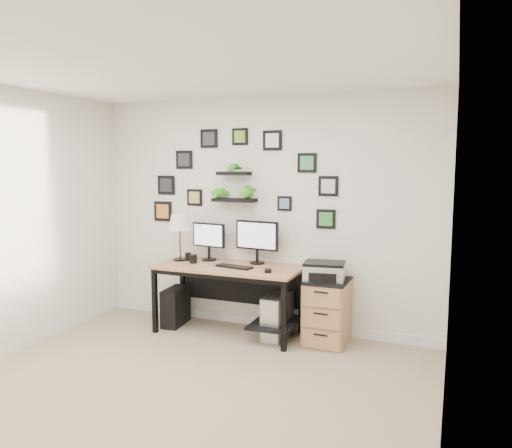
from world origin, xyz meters
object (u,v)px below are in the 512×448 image
at_px(table_lamp, 180,223).
at_px(monitor_left, 209,239).
at_px(desk, 232,277).
at_px(printer, 324,271).
at_px(pc_tower_grey, 277,317).
at_px(pc_tower_black, 176,306).
at_px(mug, 193,259).
at_px(file_cabinet, 327,311).
at_px(monitor_right, 257,238).

bearing_deg(table_lamp, monitor_left, 20.18).
bearing_deg(desk, printer, 2.17).
bearing_deg(pc_tower_grey, table_lamp, 177.32).
bearing_deg(printer, desk, -177.83).
xyz_separation_m(desk, monitor_left, (-0.37, 0.17, 0.38)).
bearing_deg(monitor_left, pc_tower_black, -152.90).
relative_size(table_lamp, mug, 5.62).
height_order(pc_tower_black, file_cabinet, file_cabinet).
bearing_deg(pc_tower_grey, printer, 4.82).
bearing_deg(pc_tower_grey, monitor_left, 169.23).
distance_m(desk, file_cabinet, 1.09).
relative_size(table_lamp, printer, 1.20).
bearing_deg(printer, pc_tower_grey, -175.18).
height_order(monitor_left, pc_tower_black, monitor_left).
bearing_deg(pc_tower_grey, file_cabinet, 6.65).
bearing_deg(monitor_right, pc_tower_grey, -32.43).
distance_m(desk, pc_tower_grey, 0.65).
xyz_separation_m(desk, file_cabinet, (1.05, 0.06, -0.29)).
xyz_separation_m(monitor_right, mug, (-0.68, -0.23, -0.24)).
distance_m(monitor_left, table_lamp, 0.38).
xyz_separation_m(mug, pc_tower_grey, (0.99, 0.03, -0.56)).
xyz_separation_m(desk, monitor_right, (0.21, 0.20, 0.41)).
xyz_separation_m(pc_tower_grey, file_cabinet, (0.53, 0.06, 0.10)).
relative_size(monitor_left, printer, 0.97).
height_order(monitor_right, table_lamp, table_lamp).
relative_size(mug, file_cabinet, 0.14).
distance_m(monitor_left, mug, 0.30).
distance_m(monitor_right, pc_tower_grey, 0.88).
bearing_deg(file_cabinet, pc_tower_black, -177.80).
relative_size(monitor_right, file_cabinet, 0.77).
distance_m(desk, printer, 1.03).
height_order(monitor_right, printer, monitor_right).
height_order(pc_tower_black, pc_tower_grey, pc_tower_grey).
relative_size(mug, pc_tower_grey, 0.20).
bearing_deg(file_cabinet, monitor_left, 175.60).
distance_m(desk, monitor_left, 0.56).
bearing_deg(mug, table_lamp, 157.70).
relative_size(mug, pc_tower_black, 0.22).
height_order(desk, printer, printer).
height_order(table_lamp, printer, table_lamp).
distance_m(desk, mug, 0.50).
xyz_separation_m(table_lamp, file_cabinet, (1.74, 0.00, -0.84)).
xyz_separation_m(mug, file_cabinet, (1.52, 0.09, -0.46)).
bearing_deg(pc_tower_grey, mug, -178.06).
xyz_separation_m(monitor_right, table_lamp, (-0.90, -0.14, 0.14)).
distance_m(monitor_left, file_cabinet, 1.58).
bearing_deg(mug, file_cabinet, 3.58).
bearing_deg(file_cabinet, pc_tower_grey, -173.35).
height_order(desk, table_lamp, table_lamp).
xyz_separation_m(desk, table_lamp, (-0.68, 0.05, 0.55)).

